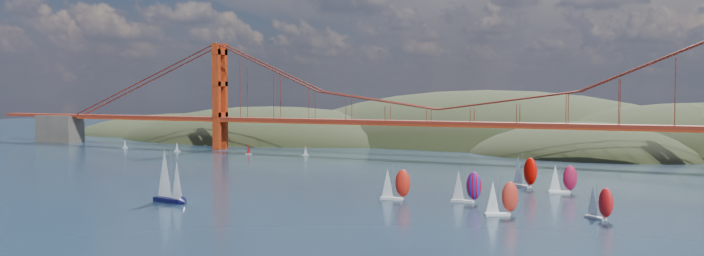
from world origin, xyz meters
name	(u,v)px	position (x,y,z in m)	size (l,w,h in m)	color
ground	(164,232)	(0.00, 0.00, 0.00)	(1200.00, 1200.00, 0.00)	black
headlands	(575,169)	(44.95, 278.29, -12.46)	(725.00, 225.00, 96.00)	black
bridge	(436,86)	(-1.75, 180.00, 32.23)	(552.00, 12.00, 55.00)	maroon
sloop_navy	(168,176)	(-25.78, 31.07, 6.95)	(10.44, 6.37, 15.73)	black
racer_0	(395,183)	(27.42, 61.21, 4.54)	(8.46, 3.66, 9.61)	silver
racer_1	(501,198)	(59.50, 49.79, 4.37)	(8.19, 6.23, 9.26)	white
racer_2	(599,202)	(81.05, 54.56, 4.10)	(7.45, 6.48, 8.67)	silver
racer_3	(562,178)	(66.71, 94.10, 4.40)	(8.32, 5.17, 9.30)	white
racer_5	(524,171)	(54.01, 101.55, 5.10)	(9.53, 7.32, 10.79)	silver
racer_rwb	(466,186)	(46.29, 65.13, 4.51)	(8.36, 3.48, 9.55)	silver
distant_boat_0	(125,144)	(-167.94, 161.12, 2.41)	(3.00, 2.00, 4.70)	silver
distant_boat_1	(177,147)	(-129.32, 156.82, 2.41)	(3.00, 2.00, 4.70)	silver
distant_boat_2	(249,149)	(-88.66, 160.06, 2.41)	(3.00, 2.00, 4.70)	silver
distant_boat_3	(306,150)	(-61.16, 166.77, 2.41)	(3.00, 2.00, 4.70)	silver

